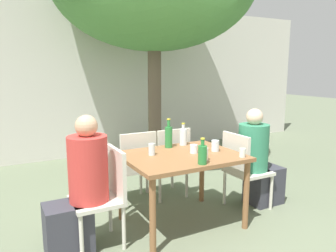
{
  "coord_description": "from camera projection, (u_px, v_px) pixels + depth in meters",
  "views": [
    {
      "loc": [
        -1.66,
        -2.8,
        1.62
      ],
      "look_at": [
        0.0,
        0.3,
        1.0
      ],
      "focal_mm": 35.0,
      "sensor_mm": 36.0,
      "label": 1
    }
  ],
  "objects": [
    {
      "name": "dining_table_front",
      "position": [
        182.0,
        163.0,
        3.36
      ],
      "size": [
        1.17,
        0.92,
        0.75
      ],
      "color": "brown",
      "rests_on": "ground_plane"
    },
    {
      "name": "patio_chair_3",
      "position": [
        170.0,
        159.0,
        4.1
      ],
      "size": [
        0.44,
        0.44,
        0.9
      ],
      "rotation": [
        0.0,
        0.0,
        3.14
      ],
      "color": "beige",
      "rests_on": "ground_plane"
    },
    {
      "name": "drinking_glass_4",
      "position": [
        242.0,
        153.0,
        3.24
      ],
      "size": [
        0.06,
        0.06,
        0.09
      ],
      "color": "silver",
      "rests_on": "dining_table_front"
    },
    {
      "name": "ground_plane",
      "position": [
        181.0,
        223.0,
        3.48
      ],
      "size": [
        30.0,
        30.0,
        0.0
      ],
      "primitive_type": "plane",
      "color": "#667056"
    },
    {
      "name": "cafe_building_wall",
      "position": [
        93.0,
        81.0,
        6.04
      ],
      "size": [
        10.0,
        0.08,
        2.8
      ],
      "color": "beige",
      "rests_on": "ground_plane"
    },
    {
      "name": "patio_chair_2",
      "position": [
        135.0,
        164.0,
        3.88
      ],
      "size": [
        0.44,
        0.44,
        0.9
      ],
      "rotation": [
        0.0,
        0.0,
        3.14
      ],
      "color": "beige",
      "rests_on": "ground_plane"
    },
    {
      "name": "green_bottle_0",
      "position": [
        169.0,
        136.0,
        3.63
      ],
      "size": [
        0.08,
        0.08,
        0.32
      ],
      "color": "#287A38",
      "rests_on": "dining_table_front"
    },
    {
      "name": "drinking_glass_3",
      "position": [
        194.0,
        149.0,
        3.4
      ],
      "size": [
        0.08,
        0.08,
        0.09
      ],
      "color": "white",
      "rests_on": "dining_table_front"
    },
    {
      "name": "person_seated_0",
      "position": [
        80.0,
        191.0,
        2.9
      ],
      "size": [
        0.58,
        0.35,
        1.23
      ],
      "rotation": [
        0.0,
        0.0,
        -1.57
      ],
      "color": "#383842",
      "rests_on": "ground_plane"
    },
    {
      "name": "drinking_glass_0",
      "position": [
        204.0,
        154.0,
        3.12
      ],
      "size": [
        0.07,
        0.07,
        0.12
      ],
      "color": "silver",
      "rests_on": "dining_table_front"
    },
    {
      "name": "water_bottle_2",
      "position": [
        183.0,
        137.0,
        3.75
      ],
      "size": [
        0.08,
        0.08,
        0.26
      ],
      "color": "silver",
      "rests_on": "dining_table_front"
    },
    {
      "name": "green_bottle_1",
      "position": [
        202.0,
        154.0,
        3.0
      ],
      "size": [
        0.08,
        0.08,
        0.25
      ],
      "color": "#287A38",
      "rests_on": "dining_table_front"
    },
    {
      "name": "patio_chair_1",
      "position": [
        243.0,
        166.0,
        3.77
      ],
      "size": [
        0.44,
        0.44,
        0.9
      ],
      "rotation": [
        0.0,
        0.0,
        1.57
      ],
      "color": "beige",
      "rests_on": "ground_plane"
    },
    {
      "name": "drinking_glass_2",
      "position": [
        215.0,
        146.0,
        3.48
      ],
      "size": [
        0.08,
        0.08,
        0.12
      ],
      "color": "silver",
      "rests_on": "dining_table_front"
    },
    {
      "name": "person_seated_1",
      "position": [
        258.0,
        163.0,
        3.88
      ],
      "size": [
        0.57,
        0.35,
        1.17
      ],
      "rotation": [
        0.0,
        0.0,
        1.57
      ],
      "color": "#383842",
      "rests_on": "ground_plane"
    },
    {
      "name": "drinking_glass_1",
      "position": [
        152.0,
        149.0,
        3.32
      ],
      "size": [
        0.07,
        0.07,
        0.12
      ],
      "color": "silver",
      "rests_on": "dining_table_front"
    },
    {
      "name": "patio_chair_0",
      "position": [
        105.0,
        191.0,
        3.01
      ],
      "size": [
        0.44,
        0.44,
        0.9
      ],
      "rotation": [
        0.0,
        0.0,
        -1.57
      ],
      "color": "beige",
      "rests_on": "ground_plane"
    }
  ]
}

